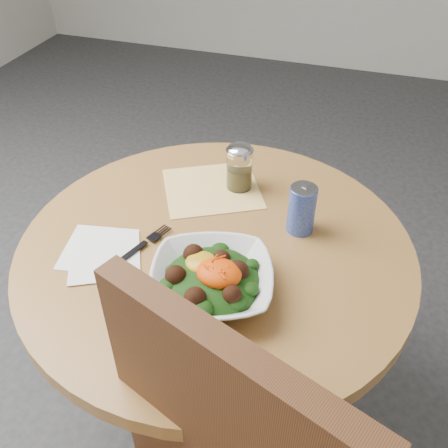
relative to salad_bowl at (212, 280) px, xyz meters
name	(u,v)px	position (x,y,z in m)	size (l,w,h in m)	color
ground	(218,416)	(-0.04, 0.14, -0.78)	(6.00, 6.00, 0.00)	#2A2A2C
table	(216,301)	(-0.04, 0.14, -0.23)	(0.90, 0.90, 0.75)	black
cloth_napkin	(212,189)	(-0.12, 0.34, -0.03)	(0.24, 0.22, 0.00)	#ECA40C
paper_napkins	(102,253)	(-0.27, 0.03, -0.03)	(0.22, 0.21, 0.00)	white
salad_bowl	(212,280)	(0.00, 0.00, 0.00)	(0.31, 0.31, 0.09)	white
fork	(141,247)	(-0.20, 0.07, -0.03)	(0.09, 0.19, 0.00)	black
spice_shaker	(239,167)	(-0.05, 0.37, 0.03)	(0.07, 0.07, 0.13)	silver
beverage_can	(302,209)	(0.13, 0.25, 0.03)	(0.06, 0.06, 0.12)	#0D1A98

